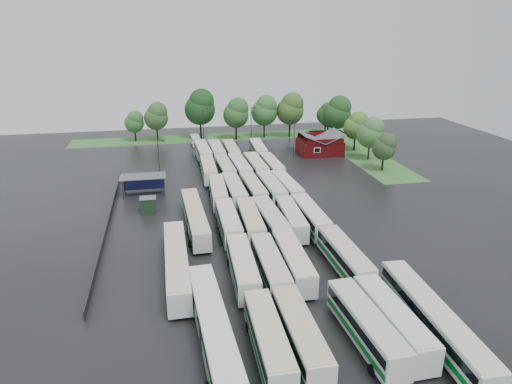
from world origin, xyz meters
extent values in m
plane|color=black|center=(0.00, 0.00, 0.00)|extent=(160.00, 160.00, 0.00)
cube|color=maroon|center=(24.00, 42.80, 1.70)|extent=(10.00, 8.00, 3.40)
cube|color=#4C4F51|center=(21.50, 42.80, 4.30)|extent=(5.07, 8.60, 2.19)
cube|color=#4C4F51|center=(26.50, 42.80, 4.30)|extent=(5.07, 8.60, 2.19)
cube|color=maroon|center=(24.00, 38.80, 3.90)|extent=(9.00, 0.20, 1.20)
cube|color=silver|center=(22.00, 38.75, 2.00)|extent=(1.60, 0.12, 1.20)
cylinder|color=#2D2D30|center=(-20.80, 20.00, 1.70)|extent=(0.16, 0.16, 3.40)
cylinder|color=#2D2D30|center=(-13.60, 20.00, 1.70)|extent=(0.16, 0.16, 3.40)
cylinder|color=#2D2D30|center=(-20.80, 23.20, 1.70)|extent=(0.16, 0.16, 3.40)
cylinder|color=#2D2D30|center=(-13.60, 23.20, 1.70)|extent=(0.16, 0.16, 3.40)
cube|color=#4C4F51|center=(-17.20, 21.60, 3.50)|extent=(8.20, 4.20, 0.15)
cube|color=navy|center=(-17.20, 23.50, 1.60)|extent=(7.60, 0.08, 2.60)
cube|color=black|center=(-16.20, 12.60, 1.25)|extent=(2.50, 2.00, 2.50)
cube|color=#4C4F51|center=(-16.20, 12.60, 2.56)|extent=(2.70, 2.20, 0.12)
cube|color=#356E2E|center=(2.00, 64.80, 0.01)|extent=(80.00, 10.00, 0.01)
cube|color=#356E2E|center=(34.00, 42.80, 0.01)|extent=(10.00, 50.00, 0.01)
cube|color=#2D2D30|center=(-22.20, 8.00, 0.60)|extent=(0.10, 50.00, 1.20)
cube|color=silver|center=(-4.44, -25.96, 1.91)|extent=(2.82, 12.62, 2.88)
cube|color=black|center=(-4.44, -25.96, 2.49)|extent=(2.88, 12.12, 0.92)
cube|color=#02711D|center=(-4.44, -25.96, 1.28)|extent=(2.87, 12.37, 0.63)
cube|color=beige|center=(-4.44, -25.96, 3.41)|extent=(2.71, 12.24, 0.13)
cylinder|color=black|center=(-4.44, -29.99, 0.47)|extent=(2.67, 1.01, 1.01)
cylinder|color=black|center=(-4.44, -21.93, 0.47)|extent=(2.67, 1.01, 1.01)
cube|color=silver|center=(-1.33, -25.83, 1.93)|extent=(2.65, 12.70, 2.91)
cube|color=black|center=(-1.33, -25.83, 2.51)|extent=(2.71, 12.19, 0.93)
cube|color=#0B6725|center=(-1.33, -25.83, 1.29)|extent=(2.70, 12.45, 0.64)
cube|color=#C0B39A|center=(-1.33, -25.83, 3.44)|extent=(2.54, 12.32, 0.13)
cylinder|color=black|center=(-1.33, -29.89, 0.48)|extent=(2.70, 1.02, 1.02)
cylinder|color=black|center=(-1.33, -21.77, 0.48)|extent=(2.70, 1.02, 1.02)
cube|color=silver|center=(5.27, -25.94, 1.96)|extent=(3.28, 13.02, 2.96)
cube|color=black|center=(5.27, -25.94, 2.55)|extent=(3.32, 12.50, 0.95)
cube|color=#0B6D27|center=(5.27, -25.94, 1.31)|extent=(3.32, 12.76, 0.65)
cube|color=beige|center=(5.27, -25.94, 3.50)|extent=(3.15, 12.62, 0.13)
cylinder|color=black|center=(5.27, -30.07, 0.48)|extent=(2.74, 1.03, 1.03)
cylinder|color=black|center=(5.27, -21.81, 0.48)|extent=(2.74, 1.03, 1.03)
cube|color=silver|center=(8.20, -25.67, 1.96)|extent=(3.02, 12.94, 2.95)
cube|color=black|center=(8.20, -25.67, 2.55)|extent=(3.07, 12.43, 0.94)
cube|color=#157A31|center=(8.20, -25.67, 1.31)|extent=(3.07, 12.69, 0.65)
cube|color=silver|center=(8.20, -25.67, 3.49)|extent=(2.90, 12.55, 0.13)
cylinder|color=black|center=(8.20, -29.79, 0.48)|extent=(2.74, 1.03, 1.03)
cylinder|color=black|center=(8.20, -21.55, 0.48)|extent=(2.74, 1.03, 1.03)
cube|color=silver|center=(-4.50, -12.16, 1.93)|extent=(3.10, 12.77, 2.91)
cube|color=black|center=(-4.50, -12.16, 2.51)|extent=(3.15, 12.27, 0.93)
cube|color=#147429|center=(-4.50, -12.16, 1.29)|extent=(3.15, 12.52, 0.64)
cube|color=beige|center=(-4.50, -12.16, 3.44)|extent=(2.98, 12.39, 0.13)
cylinder|color=black|center=(-4.50, -16.22, 0.48)|extent=(2.70, 1.01, 1.01)
cylinder|color=black|center=(-4.50, -8.10, 0.48)|extent=(2.70, 1.01, 1.01)
cube|color=silver|center=(-1.19, -12.62, 1.92)|extent=(2.80, 12.68, 2.90)
cube|color=black|center=(-1.19, -12.62, 2.50)|extent=(2.86, 12.17, 0.93)
cube|color=#16702C|center=(-1.19, -12.62, 1.29)|extent=(2.85, 12.43, 0.64)
cube|color=beige|center=(-1.19, -12.62, 3.42)|extent=(2.69, 12.30, 0.13)
cylinder|color=black|center=(-1.19, -16.67, 0.47)|extent=(2.69, 1.01, 1.01)
cylinder|color=black|center=(-1.19, -8.58, 0.47)|extent=(2.69, 1.01, 1.01)
cube|color=silver|center=(1.86, -12.05, 1.95)|extent=(3.01, 12.88, 2.94)
cube|color=black|center=(1.86, -12.05, 2.54)|extent=(3.06, 12.37, 0.94)
cube|color=#0A7326|center=(1.86, -12.05, 1.30)|extent=(3.06, 12.62, 0.65)
cube|color=beige|center=(1.86, -12.05, 3.47)|extent=(2.90, 12.49, 0.13)
cylinder|color=black|center=(1.86, -16.15, 0.48)|extent=(2.72, 1.02, 1.02)
cylinder|color=black|center=(1.86, -7.95, 0.48)|extent=(2.72, 1.02, 1.02)
cube|color=silver|center=(8.55, -12.21, 1.96)|extent=(2.86, 12.93, 2.95)
cube|color=black|center=(8.55, -12.21, 2.55)|extent=(2.92, 12.41, 0.95)
cube|color=#0C6923|center=(8.55, -12.21, 1.31)|extent=(2.91, 12.67, 0.65)
cube|color=beige|center=(8.55, -12.21, 3.49)|extent=(2.75, 12.54, 0.13)
cylinder|color=black|center=(8.55, -16.34, 0.48)|extent=(2.74, 1.03, 1.03)
cylinder|color=black|center=(8.55, -8.09, 0.48)|extent=(2.74, 1.03, 1.03)
cube|color=silver|center=(-4.30, 1.44, 1.92)|extent=(2.73, 12.63, 2.89)
cube|color=black|center=(-4.30, 1.44, 2.50)|extent=(2.79, 12.13, 0.92)
cube|color=#027922|center=(-4.30, 1.44, 1.28)|extent=(2.78, 12.38, 0.64)
cube|color=silver|center=(-4.30, 1.44, 3.42)|extent=(2.62, 12.25, 0.13)
cylinder|color=black|center=(-4.30, -2.59, 0.47)|extent=(2.68, 1.01, 1.01)
cylinder|color=black|center=(-4.30, 5.48, 0.47)|extent=(2.68, 1.01, 1.01)
cube|color=silver|center=(-1.06, 1.12, 1.93)|extent=(3.00, 12.73, 2.90)
cube|color=black|center=(-1.06, 1.12, 2.51)|extent=(3.05, 12.23, 0.93)
cube|color=#0E6825|center=(-1.06, 1.12, 1.29)|extent=(3.05, 12.48, 0.64)
cube|color=beige|center=(-1.06, 1.12, 3.43)|extent=(2.88, 12.35, 0.13)
cylinder|color=black|center=(-1.06, -2.93, 0.47)|extent=(2.69, 1.01, 1.01)
cylinder|color=black|center=(-1.06, 5.18, 0.47)|extent=(2.69, 1.01, 1.01)
cube|color=silver|center=(1.95, 0.98, 1.96)|extent=(3.22, 13.01, 2.96)
cube|color=black|center=(1.95, 0.98, 2.55)|extent=(3.26, 12.49, 0.95)
cube|color=#0B6E2B|center=(1.95, 0.98, 1.31)|extent=(3.26, 12.75, 0.65)
cube|color=beige|center=(1.95, 0.98, 3.50)|extent=(3.10, 12.61, 0.13)
cylinder|color=black|center=(1.95, -3.15, 0.48)|extent=(2.74, 1.03, 1.03)
cylinder|color=black|center=(1.95, 5.11, 0.48)|extent=(2.74, 1.03, 1.03)
cube|color=silver|center=(5.23, 1.07, 1.88)|extent=(3.16, 12.46, 2.83)
cube|color=black|center=(5.23, 1.07, 2.45)|extent=(3.20, 11.97, 0.91)
cube|color=#087B26|center=(5.23, 1.07, 1.26)|extent=(3.20, 12.22, 0.62)
cube|color=beige|center=(5.23, 1.07, 3.35)|extent=(3.04, 12.09, 0.12)
cylinder|color=black|center=(5.23, -2.88, 0.46)|extent=(2.63, 0.99, 0.99)
cylinder|color=black|center=(5.23, 5.02, 0.46)|extent=(2.63, 0.99, 0.99)
cube|color=silver|center=(8.30, 1.14, 1.92)|extent=(2.67, 12.63, 2.89)
cube|color=black|center=(8.30, 1.14, 2.50)|extent=(2.73, 12.12, 0.93)
cube|color=#046F1F|center=(8.30, 1.14, 1.28)|extent=(2.72, 12.38, 0.64)
cube|color=silver|center=(8.30, 1.14, 3.42)|extent=(2.56, 12.25, 0.13)
cylinder|color=black|center=(8.30, -2.90, 0.47)|extent=(2.68, 1.01, 1.01)
cylinder|color=black|center=(8.30, 5.18, 0.47)|extent=(2.68, 1.01, 1.01)
cube|color=silver|center=(-4.22, 14.77, 1.87)|extent=(3.09, 12.41, 2.82)
cube|color=black|center=(-4.22, 14.77, 2.44)|extent=(3.13, 11.93, 0.90)
cube|color=#0C6927|center=(-4.22, 14.77, 1.25)|extent=(3.13, 12.17, 0.62)
cube|color=beige|center=(-4.22, 14.77, 3.34)|extent=(2.97, 12.04, 0.12)
cylinder|color=black|center=(-4.22, 10.83, 0.46)|extent=(2.62, 0.99, 0.99)
cylinder|color=black|center=(-4.22, 18.71, 0.46)|extent=(2.62, 0.99, 0.99)
cube|color=silver|center=(-1.32, 14.77, 1.96)|extent=(2.76, 12.90, 2.95)
cube|color=black|center=(-1.32, 14.77, 2.55)|extent=(2.82, 12.39, 0.95)
cube|color=#176E31|center=(-1.32, 14.77, 1.31)|extent=(2.81, 12.65, 0.65)
cube|color=beige|center=(-1.32, 14.77, 3.49)|extent=(2.65, 12.52, 0.13)
cylinder|color=black|center=(-1.32, 10.65, 0.48)|extent=(2.74, 1.03, 1.03)
cylinder|color=black|center=(-1.32, 18.90, 0.48)|extent=(2.74, 1.03, 1.03)
cube|color=silver|center=(2.07, 15.04, 1.90)|extent=(2.96, 12.58, 2.87)
cube|color=black|center=(2.07, 15.04, 2.48)|extent=(3.01, 12.08, 0.92)
cube|color=#107325|center=(2.07, 15.04, 1.27)|extent=(3.01, 12.33, 0.63)
cube|color=beige|center=(2.07, 15.04, 3.39)|extent=(2.85, 12.20, 0.13)
cylinder|color=black|center=(2.07, 11.03, 0.47)|extent=(2.66, 1.00, 1.00)
cylinder|color=black|center=(2.07, 19.04, 0.47)|extent=(2.66, 1.00, 1.00)
cube|color=silver|center=(5.27, 14.59, 1.96)|extent=(3.00, 12.96, 2.95)
cube|color=black|center=(5.27, 14.59, 2.55)|extent=(3.06, 12.44, 0.95)
cube|color=#087A25|center=(5.27, 14.59, 1.31)|extent=(3.05, 12.70, 0.65)
cube|color=beige|center=(5.27, 14.59, 3.49)|extent=(2.89, 12.57, 0.13)
cylinder|color=black|center=(5.27, 10.47, 0.48)|extent=(2.74, 1.03, 1.03)
cylinder|color=black|center=(5.27, 18.72, 0.48)|extent=(2.74, 1.03, 1.03)
cube|color=silver|center=(8.22, 14.80, 1.89)|extent=(3.22, 12.55, 2.85)
cube|color=black|center=(8.22, 14.80, 2.46)|extent=(3.26, 12.05, 0.91)
cube|color=#0A6820|center=(8.22, 14.80, 1.26)|extent=(3.26, 12.30, 0.63)
cube|color=silver|center=(8.22, 14.80, 3.37)|extent=(3.10, 12.17, 0.12)
cylinder|color=black|center=(8.22, 10.82, 0.47)|extent=(2.64, 0.99, 0.99)
cylinder|color=black|center=(8.22, 18.78, 0.47)|extent=(2.64, 0.99, 0.99)
cube|color=silver|center=(-4.53, 28.47, 1.89)|extent=(2.84, 12.49, 2.85)
cube|color=black|center=(-4.53, 28.47, 2.46)|extent=(2.89, 11.99, 0.91)
cube|color=#0E752E|center=(-4.53, 28.47, 1.26)|extent=(2.88, 12.24, 0.63)
cube|color=beige|center=(-4.53, 28.47, 3.37)|extent=(2.73, 12.12, 0.12)
cylinder|color=black|center=(-4.53, 24.49, 0.47)|extent=(2.64, 1.00, 1.00)
cylinder|color=black|center=(-4.53, 32.46, 0.47)|extent=(2.64, 1.00, 1.00)
cube|color=silver|center=(-1.18, 28.33, 1.88)|extent=(3.05, 12.47, 2.84)
cube|color=black|center=(-1.18, 28.33, 2.45)|extent=(3.09, 11.97, 0.91)
cube|color=#047823|center=(-1.18, 28.33, 1.26)|extent=(3.09, 12.22, 0.62)
cube|color=beige|center=(-1.18, 28.33, 3.35)|extent=(2.93, 12.09, 0.12)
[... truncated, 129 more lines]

